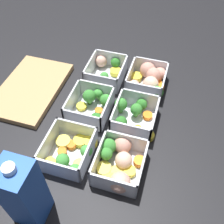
% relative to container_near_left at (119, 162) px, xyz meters
% --- Properties ---
extents(ground_plane, '(4.00, 4.00, 0.00)m').
position_rel_container_near_left_xyz_m(ground_plane, '(0.15, 0.06, -0.02)').
color(ground_plane, black).
extents(container_near_left, '(0.16, 0.12, 0.06)m').
position_rel_container_near_left_xyz_m(container_near_left, '(0.00, 0.00, 0.00)').
color(container_near_left, silver).
rests_on(container_near_left, ground_plane).
extents(container_near_center, '(0.13, 0.14, 0.06)m').
position_rel_container_near_left_xyz_m(container_near_center, '(0.16, 0.00, 0.00)').
color(container_near_center, silver).
rests_on(container_near_center, ground_plane).
extents(container_near_right, '(0.14, 0.13, 0.06)m').
position_rel_container_near_left_xyz_m(container_near_right, '(0.32, -0.01, 0.00)').
color(container_near_right, silver).
rests_on(container_near_right, ground_plane).
extents(container_far_left, '(0.14, 0.12, 0.06)m').
position_rel_container_near_left_xyz_m(container_far_left, '(-0.01, 0.13, -0.00)').
color(container_far_left, silver).
rests_on(container_far_left, ground_plane).
extents(container_far_center, '(0.13, 0.12, 0.06)m').
position_rel_container_near_left_xyz_m(container_far_center, '(0.16, 0.12, 0.00)').
color(container_far_center, silver).
rests_on(container_far_center, ground_plane).
extents(container_far_right, '(0.14, 0.12, 0.06)m').
position_rel_container_near_left_xyz_m(container_far_right, '(0.32, 0.14, -0.00)').
color(container_far_right, silver).
rests_on(container_far_right, ground_plane).
extents(juice_carton, '(0.07, 0.07, 0.20)m').
position_rel_container_near_left_xyz_m(juice_carton, '(-0.16, 0.15, 0.07)').
color(juice_carton, blue).
rests_on(juice_carton, ground_plane).
extents(cutting_board, '(0.28, 0.18, 0.02)m').
position_rel_container_near_left_xyz_m(cutting_board, '(0.19, 0.35, -0.02)').
color(cutting_board, tan).
rests_on(cutting_board, ground_plane).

